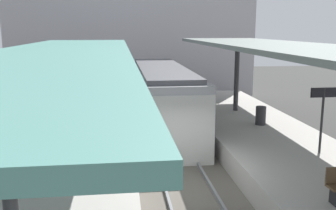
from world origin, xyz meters
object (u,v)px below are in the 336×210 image
object	(u,v)px
litter_bin	(261,116)
passenger_near_bench	(46,107)
commuter_train	(162,99)
platform_sign	(323,105)

from	to	relation	value
litter_bin	passenger_near_bench	xyz separation A→B (m)	(-9.08, 0.49, 0.52)
commuter_train	passenger_near_bench	xyz separation A→B (m)	(-5.08, -2.26, 0.19)
litter_bin	platform_sign	bearing A→B (deg)	-81.50
platform_sign	litter_bin	world-z (taller)	platform_sign
passenger_near_bench	litter_bin	bearing A→B (deg)	-3.07
platform_sign	passenger_near_bench	xyz separation A→B (m)	(-9.67, 4.43, -0.70)
commuter_train	platform_sign	xyz separation A→B (m)	(4.59, -6.69, 0.90)
commuter_train	platform_sign	bearing A→B (deg)	-55.56
platform_sign	litter_bin	distance (m)	4.17
commuter_train	platform_sign	distance (m)	8.16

